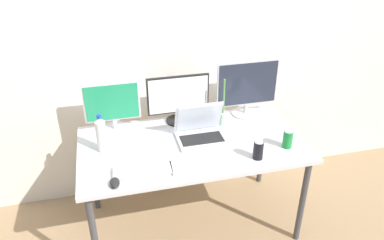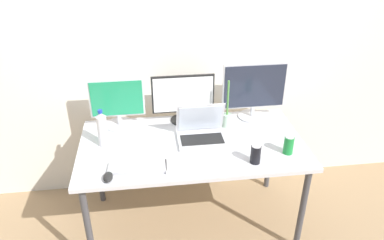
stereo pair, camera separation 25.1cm
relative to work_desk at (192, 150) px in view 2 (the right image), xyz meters
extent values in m
plane|color=#9E7F5B|center=(0.00, 0.00, -0.68)|extent=(16.00, 16.00, 0.00)
cube|color=silver|center=(0.00, 0.59, 0.62)|extent=(7.00, 0.08, 2.60)
cylinder|color=#424247|center=(-0.72, -0.35, -0.32)|extent=(0.04, 0.04, 0.71)
cylinder|color=#424247|center=(0.72, -0.35, -0.32)|extent=(0.04, 0.04, 0.71)
cylinder|color=#424247|center=(-0.72, 0.35, -0.32)|extent=(0.04, 0.04, 0.71)
cylinder|color=#424247|center=(0.72, 0.35, -0.32)|extent=(0.04, 0.04, 0.71)
cube|color=silver|center=(0.00, 0.00, 0.05)|extent=(1.55, 0.83, 0.03)
cylinder|color=silver|center=(-0.51, 0.31, 0.07)|extent=(0.22, 0.22, 0.01)
cylinder|color=silver|center=(-0.51, 0.31, 0.11)|extent=(0.03, 0.03, 0.07)
cube|color=silver|center=(-0.51, 0.31, 0.29)|extent=(0.40, 0.02, 0.29)
cube|color=#1E8C59|center=(-0.51, 0.30, 0.29)|extent=(0.37, 0.01, 0.26)
cylinder|color=black|center=(-0.02, 0.32, 0.07)|extent=(0.19, 0.19, 0.01)
cylinder|color=black|center=(-0.02, 0.32, 0.11)|extent=(0.03, 0.03, 0.07)
cube|color=black|center=(-0.02, 0.32, 0.29)|extent=(0.47, 0.02, 0.29)
cube|color=white|center=(-0.02, 0.31, 0.29)|extent=(0.44, 0.01, 0.27)
cylinder|color=silver|center=(0.51, 0.31, 0.07)|extent=(0.22, 0.22, 0.01)
cylinder|color=silver|center=(0.51, 0.31, 0.11)|extent=(0.03, 0.03, 0.08)
cube|color=silver|center=(0.51, 0.31, 0.33)|extent=(0.49, 0.02, 0.36)
cube|color=#232838|center=(0.51, 0.30, 0.33)|extent=(0.46, 0.01, 0.33)
cube|color=silver|center=(0.07, 0.02, 0.07)|extent=(0.34, 0.26, 0.02)
cube|color=black|center=(0.07, 0.00, 0.08)|extent=(0.30, 0.14, 0.00)
cube|color=silver|center=(0.07, 0.10, 0.20)|extent=(0.34, 0.10, 0.24)
cube|color=silver|center=(0.07, 0.09, 0.20)|extent=(0.30, 0.09, 0.22)
cube|color=white|center=(0.02, -0.28, 0.07)|extent=(0.44, 0.16, 0.02)
cube|color=#B2B2B7|center=(-0.38, -0.26, 0.07)|extent=(0.37, 0.15, 0.02)
ellipsoid|color=black|center=(-0.55, -0.34, 0.08)|extent=(0.06, 0.10, 0.03)
cylinder|color=silver|center=(-0.60, 0.05, 0.17)|extent=(0.07, 0.07, 0.22)
cone|color=silver|center=(-0.60, 0.05, 0.30)|extent=(0.06, 0.06, 0.03)
cylinder|color=#1938B2|center=(-0.60, 0.05, 0.32)|extent=(0.03, 0.03, 0.02)
cylinder|color=#197F33|center=(0.62, -0.21, 0.12)|extent=(0.07, 0.07, 0.12)
cylinder|color=silver|center=(0.62, -0.21, 0.19)|extent=(0.06, 0.06, 0.00)
cylinder|color=black|center=(0.37, -0.29, 0.12)|extent=(0.07, 0.07, 0.12)
cylinder|color=silver|center=(0.37, -0.29, 0.19)|extent=(0.06, 0.06, 0.00)
cylinder|color=#B2D1B7|center=(0.29, 0.19, 0.11)|extent=(0.07, 0.07, 0.10)
cylinder|color=#519342|center=(0.29, 0.19, 0.30)|extent=(0.01, 0.01, 0.27)
camera|label=1|loc=(-0.54, -2.14, 1.46)|focal=35.00mm
camera|label=2|loc=(-0.29, -2.18, 1.46)|focal=35.00mm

